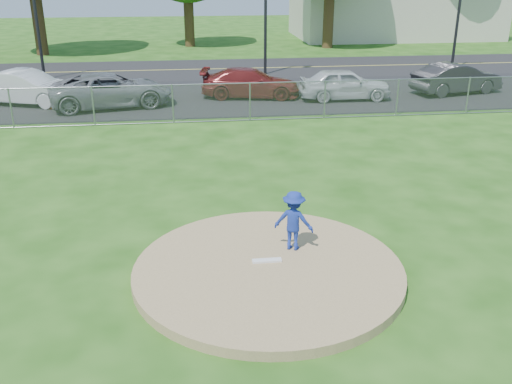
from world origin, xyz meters
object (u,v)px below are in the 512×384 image
Objects in this scene: parked_car_white at (27,87)px; parked_car_charcoal at (457,78)px; traffic_cone at (51,100)px; parked_car_darkred at (251,83)px; traffic_signal_right at (463,10)px; parked_car_pearl at (345,84)px; pitcher at (294,221)px; parked_car_gray at (111,90)px; commercial_building at (393,10)px; traffic_signal_left at (40,14)px.

parked_car_charcoal is at bearing -70.64° from parked_car_white.
parked_car_darkred is (8.72, 1.13, 0.31)m from traffic_cone.
traffic_signal_right is 7.93× the size of traffic_cone.
pitcher is at bearing 161.93° from parked_car_pearl.
parked_car_white is (-1.19, 0.93, 0.38)m from traffic_cone.
pitcher is 15.32m from parked_car_gray.
traffic_signal_right reaches higher than parked_car_gray.
parked_car_charcoal is (9.83, -0.34, 0.05)m from parked_car_darkred.
commercial_building is 32.67m from traffic_cone.
parked_car_pearl is at bearing -93.33° from parked_car_darkred.
traffic_signal_right is 23.56m from parked_car_white.
pitcher is (-13.61, -21.29, -2.52)m from traffic_signal_right.
traffic_signal_left is 1.08× the size of parked_car_gray.
pitcher is 0.29× the size of parked_car_white.
traffic_signal_right is 1.30× the size of parked_car_charcoal.
traffic_cone is 0.16× the size of parked_car_darkred.
traffic_cone is 0.16× the size of parked_car_charcoal.
pitcher reaches higher than parked_car_white.
parked_car_charcoal is at bearing -82.37° from parked_car_darkred.
commercial_building is at bearing 44.65° from traffic_cone.
pitcher is at bearing -61.39° from traffic_cone.
traffic_signal_left is at bearing -42.56° from pitcher.
commercial_building is 3.17× the size of parked_car_gray.
parked_car_gray is 1.14× the size of parked_car_darkred.
parked_car_charcoal is (5.64, 0.62, 0.01)m from parked_car_pearl.
parked_car_charcoal is at bearing -82.51° from parked_car_pearl.
traffic_signal_left is at bearing 18.47° from parked_car_gray.
pitcher is 16.37m from traffic_cone.
parked_car_white reaches higher than parked_car_charcoal.
pitcher is 1.83× the size of traffic_cone.
parked_car_white is 9.91m from parked_car_darkred.
parked_car_darkred is at bearing -69.09° from parked_car_white.
traffic_cone is 8.79m from parked_car_darkred.
pitcher is 15.39m from parked_car_pearl.
parked_car_charcoal is (16.01, 0.78, -0.01)m from parked_car_gray.
parked_car_pearl is at bearing -25.05° from traffic_signal_left.
traffic_signal_right is at bearing -55.91° from parked_car_darkred.
parked_car_charcoal is at bearing -115.29° from traffic_signal_right.
traffic_signal_left reaches higher than pitcher.
commercial_building reaches higher than parked_car_pearl.
parked_car_white is (-22.63, -5.99, -2.62)m from traffic_signal_right.
parked_car_white is at bearing 63.93° from parked_car_gray.
parked_car_pearl is at bearing -101.23° from parked_car_gray.
traffic_signal_left is at bearing -147.13° from commercial_building.
parked_car_white is at bearing -137.97° from commercial_building.
parked_car_white is 1.04× the size of parked_car_charcoal.
parked_car_white is (-9.03, 15.30, -0.10)m from pitcher.
traffic_signal_left is 23.41m from pitcher.
commercial_building is at bearing -23.18° from parked_car_pearl.
parked_car_charcoal reaches higher than traffic_cone.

